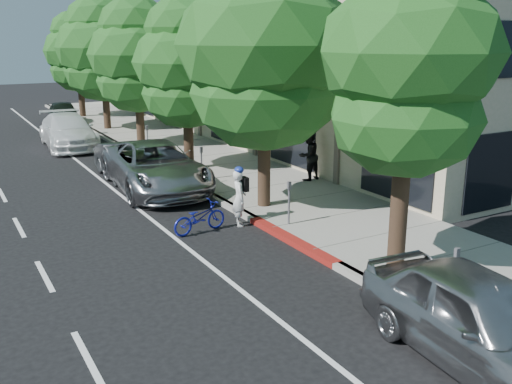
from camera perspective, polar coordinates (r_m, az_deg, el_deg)
ground at (r=14.68m, az=5.73°, el=-6.25°), size 120.00×120.00×0.00m
sidewalk at (r=22.31m, az=-1.33°, el=1.60°), size 4.60×56.00×0.15m
curb at (r=21.35m, az=-6.76°, el=0.86°), size 0.30×56.00×0.15m
curb_red_segment at (r=15.43m, az=3.58°, el=-4.82°), size 0.32×4.00×0.15m
storefront_building at (r=34.03m, az=1.48°, el=12.21°), size 10.00×36.00×7.00m
street_tree_0 at (r=12.71m, az=15.11°, el=12.82°), size 3.92×3.92×7.72m
street_tree_1 at (r=17.50m, az=0.85°, el=14.15°), size 5.37×5.37×8.24m
street_tree_2 at (r=22.89m, az=-7.00°, el=12.54°), size 4.18×4.18×6.94m
street_tree_3 at (r=28.51m, az=-11.85°, el=13.15°), size 4.63×4.63×7.25m
street_tree_4 at (r=34.25m, az=-15.12°, el=13.62°), size 5.19×5.19×7.69m
street_tree_5 at (r=40.08m, az=-17.38°, el=13.20°), size 4.37×4.37×7.04m
cyclist at (r=16.57m, az=-1.68°, el=-0.62°), size 0.57×0.70×1.65m
bicycle at (r=16.15m, az=-5.67°, el=-2.55°), size 1.75×0.84×0.88m
silver_suv at (r=20.73m, az=-10.01°, el=2.51°), size 3.27×6.34×1.71m
dark_sedan at (r=22.76m, az=-13.11°, el=2.99°), size 1.50×4.06×1.33m
white_pickup at (r=29.91m, az=-18.31°, el=5.82°), size 2.58×5.73×1.63m
dark_suv_far at (r=37.42m, az=-18.70°, el=7.44°), size 2.23×4.46×1.46m
near_car_a at (r=10.40m, az=21.63°, el=-11.89°), size 2.38×4.97×1.64m
pedestrian at (r=21.30m, az=5.28°, el=3.65°), size 1.03×0.88×1.87m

